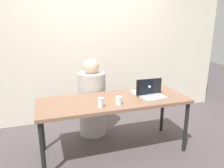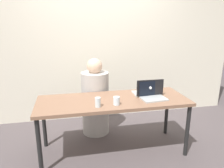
% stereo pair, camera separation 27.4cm
% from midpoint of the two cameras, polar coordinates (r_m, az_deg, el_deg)
% --- Properties ---
extents(ground_plane, '(12.00, 12.00, 0.00)m').
position_cam_midpoint_polar(ground_plane, '(3.05, -2.27, -16.91)').
color(ground_plane, '#4F4648').
extents(back_wall, '(4.88, 0.10, 2.48)m').
position_cam_midpoint_polar(back_wall, '(3.75, -7.45, 9.50)').
color(back_wall, silver).
rests_on(back_wall, ground).
extents(desk, '(1.88, 0.69, 0.72)m').
position_cam_midpoint_polar(desk, '(2.75, -2.42, -5.28)').
color(desk, '#855F48').
rests_on(desk, ground).
extents(person_at_center, '(0.41, 0.41, 1.16)m').
position_cam_midpoint_polar(person_at_center, '(3.28, -7.59, -4.57)').
color(person_at_center, '#B3ADA8').
rests_on(person_at_center, ground).
extents(laptop_back_right, '(0.36, 0.26, 0.22)m').
position_cam_midpoint_polar(laptop_back_right, '(2.94, 6.30, -1.63)').
color(laptop_back_right, silver).
rests_on(laptop_back_right, desk).
extents(laptop_front_right, '(0.33, 0.26, 0.21)m').
position_cam_midpoint_polar(laptop_front_right, '(2.82, 7.68, -2.57)').
color(laptop_front_right, '#B0B5B7').
rests_on(laptop_front_right, desk).
extents(water_glass_left, '(0.06, 0.06, 0.11)m').
position_cam_midpoint_polar(water_glass_left, '(2.47, -6.14, -5.11)').
color(water_glass_left, silver).
rests_on(water_glass_left, desk).
extents(water_glass_center, '(0.08, 0.08, 0.10)m').
position_cam_midpoint_polar(water_glass_center, '(2.55, -1.26, -4.54)').
color(water_glass_center, silver).
rests_on(water_glass_center, desk).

